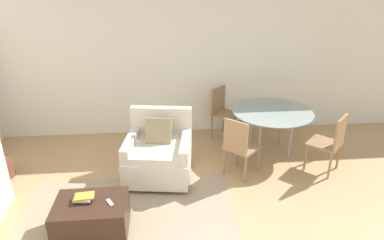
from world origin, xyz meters
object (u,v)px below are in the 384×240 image
object	(u,v)px
armchair	(159,154)
dining_chair_near_left	(239,144)
tv_remote_primary	(78,196)
tv_remote_secondary	(110,202)
dining_table	(272,115)
dining_chair_near_right	(331,140)
ottoman	(92,216)
book_stack	(84,198)
dining_chair_far_left	(223,109)

from	to	relation	value
armchair	dining_chair_near_left	size ratio (longest dim) A/B	1.15
tv_remote_primary	tv_remote_secondary	world-z (taller)	same
dining_table	dining_chair_near_right	world-z (taller)	dining_chair_near_right
tv_remote_secondary	dining_chair_near_left	world-z (taller)	dining_chair_near_left
tv_remote_secondary	dining_chair_near_right	world-z (taller)	dining_chair_near_right
tv_remote_secondary	dining_chair_near_right	distance (m)	3.20
dining_chair_near_right	tv_remote_secondary	bearing A→B (deg)	-160.90
ottoman	dining_chair_near_left	xyz separation A→B (m)	(1.89, 1.02, 0.29)
tv_remote_secondary	dining_chair_near_left	xyz separation A→B (m)	(1.67, 1.05, 0.10)
ottoman	tv_remote_secondary	bearing A→B (deg)	-5.60
ottoman	book_stack	world-z (taller)	book_stack
tv_remote_secondary	dining_table	distance (m)	2.92
tv_remote_secondary	dining_chair_far_left	bearing A→B (deg)	55.14
ottoman	tv_remote_primary	distance (m)	0.28
dining_chair_far_left	tv_remote_primary	bearing A→B (deg)	-132.32
dining_chair_near_right	dining_chair_far_left	bearing A→B (deg)	135.00
book_stack	dining_table	size ratio (longest dim) A/B	0.18
dining_chair_near_left	dining_chair_far_left	size ratio (longest dim) A/B	1.00
book_stack	tv_remote_primary	size ratio (longest dim) A/B	1.71
dining_chair_far_left	dining_chair_near_right	bearing A→B (deg)	-45.00
ottoman	dining_chair_near_right	bearing A→B (deg)	17.55
tv_remote_primary	dining_chair_far_left	distance (m)	3.03
tv_remote_secondary	tv_remote_primary	bearing A→B (deg)	157.39
ottoman	dining_table	size ratio (longest dim) A/B	0.63
dining_chair_near_left	book_stack	bearing A→B (deg)	-153.29
tv_remote_secondary	dining_table	size ratio (longest dim) A/B	0.11
book_stack	dining_table	distance (m)	3.12
ottoman	dining_chair_far_left	world-z (taller)	dining_chair_far_left
book_stack	dining_chair_near_right	world-z (taller)	dining_chair_near_right
armchair	tv_remote_primary	xyz separation A→B (m)	(-0.91, -1.01, 0.06)
book_stack	dining_table	xyz separation A→B (m)	(2.63, 1.66, 0.21)
dining_table	dining_chair_far_left	distance (m)	0.97
book_stack	armchair	bearing A→B (deg)	53.17
dining_chair_near_right	armchair	bearing A→B (deg)	177.31
armchair	dining_chair_far_left	world-z (taller)	armchair
dining_table	tv_remote_primary	bearing A→B (deg)	-150.04
tv_remote_primary	dining_chair_near_left	xyz separation A→B (m)	(2.04, 0.89, 0.10)
ottoman	tv_remote_secondary	xyz separation A→B (m)	(0.22, -0.02, 0.19)
dining_table	dining_chair_far_left	xyz separation A→B (m)	(-0.68, 0.68, -0.14)
armchair	dining_table	bearing A→B (deg)	17.17
dining_table	dining_chair_near_right	bearing A→B (deg)	-45.00
tv_remote_secondary	dining_chair_far_left	size ratio (longest dim) A/B	0.15
ottoman	tv_remote_secondary	distance (m)	0.29
tv_remote_primary	book_stack	bearing A→B (deg)	-48.05
dining_chair_near_right	book_stack	bearing A→B (deg)	-163.42
armchair	tv_remote_primary	size ratio (longest dim) A/B	7.58
armchair	dining_chair_near_right	xyz separation A→B (m)	(2.48, -0.12, 0.16)
dining_table	tv_remote_secondary	bearing A→B (deg)	-143.72
tv_remote_primary	tv_remote_secondary	size ratio (longest dim) A/B	0.98
ottoman	dining_chair_near_left	world-z (taller)	dining_chair_near_left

